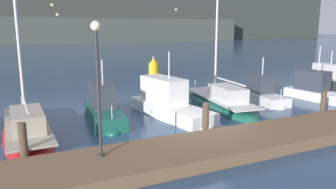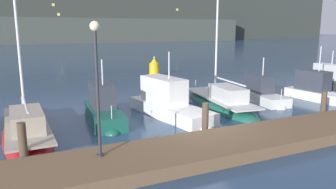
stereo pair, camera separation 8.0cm
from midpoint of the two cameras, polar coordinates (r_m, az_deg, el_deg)
name	(u,v)px [view 2 (the right image)]	position (r m, az deg, el deg)	size (l,w,h in m)	color
ground_plane	(199,134)	(14.73, 5.61, -6.90)	(400.00, 400.00, 0.00)	navy
dock	(227,145)	(12.98, 10.47, -8.58)	(35.57, 2.80, 0.45)	brown
mooring_pile_1	(23,145)	(12.13, -23.78, -8.06)	(0.28, 0.28, 1.56)	#4C3D2D
mooring_pile_2	(205,120)	(14.11, 6.66, -4.52)	(0.28, 0.28, 1.52)	#4C3D2D
mooring_pile_3	(323,105)	(18.80, 25.56, -1.65)	(0.28, 0.28, 1.44)	#4C3D2D
sailboat_berth_3	(27,134)	(15.40, -23.17, -6.32)	(2.15, 7.97, 11.19)	red
motorboat_berth_4	(104,115)	(16.80, -10.96, -3.51)	(1.93, 4.89, 3.65)	#195647
motorboat_berth_5	(169,109)	(17.56, 0.28, -2.52)	(2.88, 6.69, 3.92)	white
sailboat_berth_6	(220,104)	(19.89, 9.23, -1.60)	(3.00, 8.24, 11.68)	#195647
motorboat_berth_7	(262,97)	(21.83, 16.08, -0.47)	(2.18, 4.72, 3.38)	white
motorboat_berth_8	(317,96)	(23.61, 24.58, -0.17)	(2.09, 4.86, 4.18)	white
motorboat_berth_9	(330,85)	(27.60, 26.44, 1.47)	(2.07, 4.84, 3.43)	#2D3338
channel_buoy	(154,69)	(31.77, -2.34, 4.45)	(1.42, 1.42, 1.94)	gold
dock_lamppost	(97,69)	(10.62, -12.13, 4.36)	(0.32, 0.32, 4.41)	#2D2D33
hillside_backdrop	(33,14)	(114.93, -22.37, 12.82)	(240.00, 23.00, 19.20)	#333833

